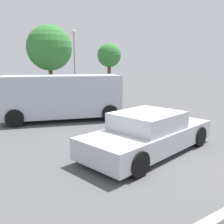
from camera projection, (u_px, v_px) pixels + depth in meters
ground_plane at (147, 156)px, 7.21m from camera, size 80.00×80.00×0.00m
sedan_foreground at (149, 134)px, 7.40m from camera, size 4.77×2.64×1.23m
van_white at (62, 96)px, 11.65m from camera, size 5.66×3.59×2.08m
pedestrian at (46, 92)px, 14.09m from camera, size 0.26×0.57×1.73m
light_post_far at (74, 48)px, 27.20m from camera, size 0.44×0.44×6.21m
tree_back_center at (109, 56)px, 27.94m from camera, size 2.66×2.66×4.87m
tree_back_right at (50, 48)px, 19.99m from camera, size 3.63×3.63×5.67m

